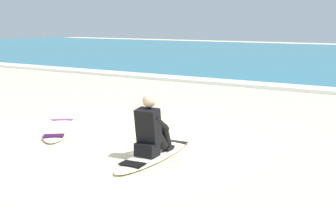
# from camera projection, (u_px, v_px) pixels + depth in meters

# --- Properties ---
(ground_plane) EXTENTS (80.00, 80.00, 0.00)m
(ground_plane) POSITION_uv_depth(u_px,v_px,m) (113.00, 141.00, 8.15)
(ground_plane) COLOR beige
(breaking_foam) EXTENTS (80.00, 0.90, 0.11)m
(breaking_foam) POSITION_uv_depth(u_px,v_px,m) (273.00, 86.00, 14.67)
(breaking_foam) COLOR white
(breaking_foam) RESTS_ON ground
(surfboard_main) EXTENTS (0.79, 2.42, 0.08)m
(surfboard_main) POSITION_uv_depth(u_px,v_px,m) (157.00, 153.00, 7.29)
(surfboard_main) COLOR #EFE5C6
(surfboard_main) RESTS_ON ground
(surfer_seated) EXTENTS (0.40, 0.72, 0.95)m
(surfer_seated) POSITION_uv_depth(u_px,v_px,m) (151.00, 131.00, 7.05)
(surfer_seated) COLOR black
(surfer_seated) RESTS_ON surfboard_main
(surfboard_spare_near) EXTENTS (1.87, 2.09, 0.08)m
(surfboard_spare_near) POSITION_uv_depth(u_px,v_px,m) (58.00, 128.00, 8.99)
(surfboard_spare_near) COLOR #EFE5C6
(surfboard_spare_near) RESTS_ON ground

